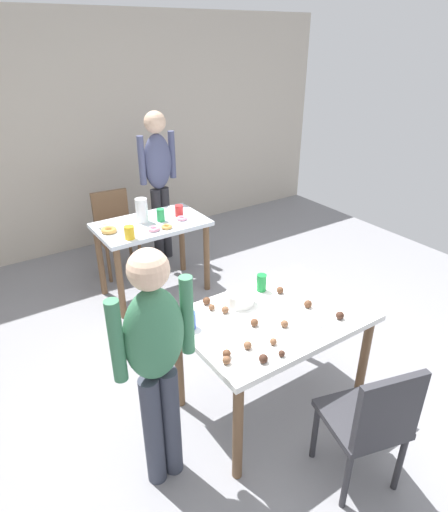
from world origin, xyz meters
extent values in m
plane|color=gray|center=(0.00, 0.00, 0.00)|extent=(6.40, 6.40, 0.00)
cube|color=#BCB2A3|center=(0.00, 3.20, 1.30)|extent=(6.40, 0.10, 2.60)
cube|color=white|center=(-0.05, -0.12, 0.73)|extent=(1.16, 0.80, 0.04)
cylinder|color=brown|center=(-0.57, -0.46, 0.35)|extent=(0.06, 0.06, 0.71)
cylinder|color=brown|center=(0.47, -0.46, 0.35)|extent=(0.06, 0.06, 0.71)
cylinder|color=brown|center=(-0.57, 0.22, 0.35)|extent=(0.06, 0.06, 0.71)
cylinder|color=brown|center=(0.47, 0.22, 0.35)|extent=(0.06, 0.06, 0.71)
cube|color=silver|center=(-0.04, 1.70, 0.73)|extent=(1.02, 0.62, 0.04)
cylinder|color=brown|center=(-0.49, 1.45, 0.35)|extent=(0.06, 0.06, 0.71)
cylinder|color=brown|center=(0.42, 1.45, 0.35)|extent=(0.06, 0.06, 0.71)
cylinder|color=brown|center=(-0.49, 1.95, 0.35)|extent=(0.06, 0.06, 0.71)
cylinder|color=brown|center=(0.42, 1.95, 0.35)|extent=(0.06, 0.06, 0.71)
cube|color=#2D2D33|center=(0.01, -0.82, 0.43)|extent=(0.49, 0.49, 0.04)
cube|color=#2D2D33|center=(-0.04, -0.99, 0.66)|extent=(0.38, 0.14, 0.42)
cylinder|color=#2D2D33|center=(-0.11, -0.61, 0.21)|extent=(0.04, 0.04, 0.41)
cylinder|color=#2D2D33|center=(0.22, -0.70, 0.21)|extent=(0.04, 0.04, 0.41)
cylinder|color=#2D2D33|center=(-0.20, -0.94, 0.21)|extent=(0.04, 0.04, 0.41)
cylinder|color=#2D2D33|center=(0.13, -1.03, 0.21)|extent=(0.04, 0.04, 0.41)
cube|color=brown|center=(-0.17, 2.29, 0.43)|extent=(0.43, 0.43, 0.04)
cube|color=brown|center=(-0.15, 2.47, 0.66)|extent=(0.38, 0.07, 0.42)
cylinder|color=brown|center=(-0.01, 2.11, 0.21)|extent=(0.04, 0.04, 0.41)
cylinder|color=brown|center=(-0.35, 2.14, 0.21)|extent=(0.04, 0.04, 0.41)
cylinder|color=brown|center=(0.02, 2.45, 0.21)|extent=(0.04, 0.04, 0.41)
cylinder|color=brown|center=(-0.32, 2.48, 0.21)|extent=(0.04, 0.04, 0.41)
cylinder|color=#383D4C|center=(-0.96, -0.21, 0.37)|extent=(0.11, 0.11, 0.75)
cylinder|color=#383D4C|center=(-0.85, -0.21, 0.37)|extent=(0.11, 0.11, 0.75)
ellipsoid|color=#3D7A56|center=(-0.91, -0.21, 1.01)|extent=(0.32, 0.20, 0.53)
sphere|color=beige|center=(-0.91, -0.21, 1.37)|extent=(0.20, 0.20, 0.20)
cylinder|color=#3D7A56|center=(-1.10, -0.21, 1.05)|extent=(0.07, 0.07, 0.45)
cylinder|color=#3D7A56|center=(-0.72, -0.21, 1.05)|extent=(0.07, 0.07, 0.45)
cylinder|color=#28282D|center=(0.43, 2.35, 0.42)|extent=(0.11, 0.11, 0.83)
cylinder|color=#28282D|center=(0.32, 2.34, 0.42)|extent=(0.11, 0.11, 0.83)
ellipsoid|color=#4C5175|center=(0.38, 2.34, 1.13)|extent=(0.34, 0.24, 0.59)
sphere|color=beige|center=(0.38, 2.34, 1.54)|extent=(0.23, 0.23, 0.23)
cylinder|color=#4C5175|center=(0.56, 2.37, 1.17)|extent=(0.08, 0.08, 0.50)
cylinder|color=#4C5175|center=(0.19, 2.32, 1.17)|extent=(0.08, 0.08, 0.50)
cylinder|color=white|center=(-0.16, 0.11, 0.79)|extent=(0.19, 0.19, 0.08)
cylinder|color=#198438|center=(0.06, 0.16, 0.81)|extent=(0.07, 0.07, 0.12)
cube|color=silver|center=(0.08, -0.38, 0.75)|extent=(0.17, 0.02, 0.01)
cylinder|color=#3351B2|center=(-0.56, 0.06, 0.80)|extent=(0.08, 0.08, 0.10)
sphere|color=brown|center=(-0.39, -0.29, 0.77)|extent=(0.05, 0.05, 0.05)
sphere|color=brown|center=(-0.25, -0.35, 0.77)|extent=(0.04, 0.04, 0.04)
sphere|color=brown|center=(-0.34, 0.22, 0.78)|extent=(0.05, 0.05, 0.05)
sphere|color=brown|center=(-0.23, -0.14, 0.77)|extent=(0.05, 0.05, 0.05)
sphere|color=brown|center=(-0.30, 0.07, 0.77)|extent=(0.05, 0.05, 0.05)
sphere|color=brown|center=(0.15, 0.06, 0.77)|extent=(0.05, 0.05, 0.05)
sphere|color=#3D2319|center=(-0.28, -0.45, 0.77)|extent=(0.04, 0.04, 0.04)
sphere|color=#3D2319|center=(-0.39, -0.43, 0.78)|extent=(0.05, 0.05, 0.05)
sphere|color=brown|center=(0.18, -0.18, 0.78)|extent=(0.05, 0.05, 0.05)
sphere|color=#3D2319|center=(-0.54, 0.20, 0.78)|extent=(0.05, 0.05, 0.05)
sphere|color=brown|center=(-0.47, 0.23, 0.77)|extent=(0.05, 0.05, 0.05)
sphere|color=brown|center=(-0.53, -0.29, 0.77)|extent=(0.05, 0.05, 0.05)
sphere|color=brown|center=(-0.09, -0.25, 0.77)|extent=(0.05, 0.05, 0.05)
sphere|color=brown|center=(-0.35, 0.15, 0.77)|extent=(0.04, 0.04, 0.04)
sphere|color=#3D2319|center=(0.26, -0.38, 0.78)|extent=(0.05, 0.05, 0.05)
sphere|color=brown|center=(-0.56, -0.33, 0.77)|extent=(0.05, 0.05, 0.05)
cylinder|color=white|center=(-0.09, 1.76, 0.86)|extent=(0.11, 0.11, 0.23)
cylinder|color=green|center=(0.06, 1.69, 0.81)|extent=(0.07, 0.07, 0.12)
cylinder|color=red|center=(0.27, 1.70, 0.80)|extent=(0.08, 0.08, 0.11)
cylinder|color=yellow|center=(-0.35, 1.47, 0.81)|extent=(0.09, 0.09, 0.12)
torus|color=pink|center=(-0.09, 1.52, 0.77)|extent=(0.11, 0.11, 0.03)
torus|color=gold|center=(0.02, 1.50, 0.76)|extent=(0.10, 0.10, 0.03)
torus|color=white|center=(-0.44, 1.84, 0.77)|extent=(0.12, 0.12, 0.04)
torus|color=gold|center=(-0.45, 1.70, 0.77)|extent=(0.14, 0.14, 0.04)
torus|color=pink|center=(0.24, 1.60, 0.76)|extent=(0.10, 0.10, 0.03)
camera|label=1|loc=(-1.60, -1.85, 2.33)|focal=30.79mm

